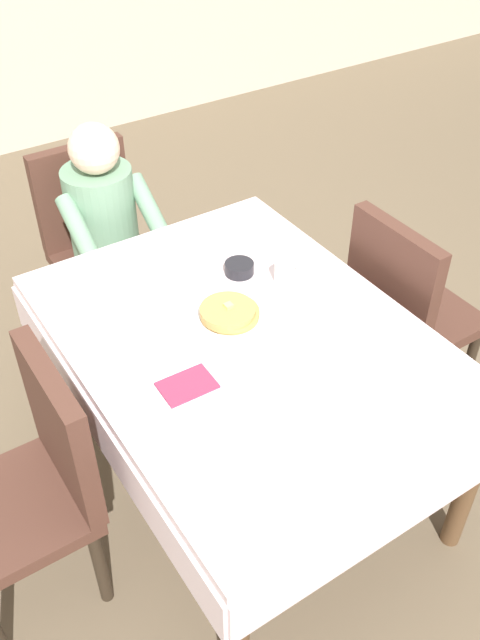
{
  "coord_description": "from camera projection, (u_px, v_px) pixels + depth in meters",
  "views": [
    {
      "loc": [
        -0.96,
        -1.43,
        2.25
      ],
      "look_at": [
        -0.01,
        0.03,
        0.79
      ],
      "focal_mm": 38.31,
      "sensor_mm": 36.0,
      "label": 1
    }
  ],
  "objects": [
    {
      "name": "chair_diner",
      "position": [
        96.0,
        234.0,
        3.16
      ],
      "size": [
        0.44,
        0.45,
        0.93
      ],
      "rotation": [
        0.0,
        0.0,
        3.14
      ],
      "color": "#4C2D23",
      "rests_on": "ground"
    },
    {
      "name": "bowl_butter",
      "position": [
        239.0,
        268.0,
        2.55
      ],
      "size": [
        0.11,
        0.11,
        0.04
      ],
      "primitive_type": "cylinder",
      "color": "black",
      "rests_on": "dining_table_main"
    },
    {
      "name": "diner_person",
      "position": [
        106.0,
        224.0,
        2.97
      ],
      "size": [
        0.4,
        0.43,
        1.12
      ],
      "rotation": [
        0.0,
        0.0,
        3.14
      ],
      "color": "gray",
      "rests_on": "ground"
    },
    {
      "name": "syrup_pitcher",
      "position": [
        130.0,
        312.0,
        2.33
      ],
      "size": [
        0.08,
        0.08,
        0.07
      ],
      "color": "silver",
      "rests_on": "dining_table_main"
    },
    {
      "name": "napkin_folded",
      "position": [
        187.0,
        385.0,
        2.11
      ],
      "size": [
        0.17,
        0.12,
        0.01
      ],
      "primitive_type": "cube",
      "rotation": [
        0.0,
        0.0,
        -0.03
      ],
      "color": "#8C2D4C",
      "rests_on": "dining_table_main"
    },
    {
      "name": "fork_left_of_plate",
      "position": [
        184.0,
        345.0,
        2.25
      ],
      "size": [
        0.02,
        0.18,
        0.0
      ],
      "primitive_type": "cube",
      "rotation": [
        0.0,
        0.0,
        1.63
      ],
      "color": "silver",
      "rests_on": "dining_table_main"
    },
    {
      "name": "cup_coffee",
      "position": [
        285.0,
        272.0,
        2.5
      ],
      "size": [
        0.11,
        0.08,
        0.08
      ],
      "color": "white",
      "rests_on": "dining_table_main"
    },
    {
      "name": "spoon_near_edge",
      "position": [
        294.0,
        375.0,
        2.15
      ],
      "size": [
        0.15,
        0.02,
        0.0
      ],
      "primitive_type": "cube",
      "rotation": [
        0.0,
        0.0,
        0.04
      ],
      "color": "silver",
      "rests_on": "dining_table_main"
    },
    {
      "name": "chair_right_side",
      "position": [
        404.0,
        305.0,
        2.75
      ],
      "size": [
        0.45,
        0.44,
        0.93
      ],
      "rotation": [
        0.0,
        0.0,
        -1.57
      ],
      "color": "#4C2D23",
      "rests_on": "ground"
    },
    {
      "name": "knife_right_of_plate",
      "position": [
        277.0,
        305.0,
        2.41
      ],
      "size": [
        0.02,
        0.2,
        0.0
      ],
      "primitive_type": "cube",
      "rotation": [
        0.0,
        0.0,
        1.54
      ],
      "color": "silver",
      "rests_on": "dining_table_main"
    },
    {
      "name": "ground_plane",
      "position": [
        245.0,
        472.0,
        2.77
      ],
      "size": [
        14.0,
        14.0,
        0.0
      ],
      "primitive_type": "plane",
      "color": "brown"
    },
    {
      "name": "plate_breakfast",
      "position": [
        229.0,
        320.0,
        2.34
      ],
      "size": [
        0.28,
        0.28,
        0.02
      ],
      "primitive_type": "cylinder",
      "color": "white",
      "rests_on": "dining_table_main"
    },
    {
      "name": "chair_left_side",
      "position": [
        38.0,
        476.0,
        2.11
      ],
      "size": [
        0.45,
        0.44,
        0.93
      ],
      "rotation": [
        0.0,
        0.0,
        1.57
      ],
      "color": "#4C2D23",
      "rests_on": "ground"
    },
    {
      "name": "breakfast_stack",
      "position": [
        229.0,
        313.0,
        2.32
      ],
      "size": [
        0.21,
        0.2,
        0.06
      ],
      "color": "tan",
      "rests_on": "plate_breakfast"
    },
    {
      "name": "dining_table_main",
      "position": [
        246.0,
        355.0,
        2.35
      ],
      "size": [
        1.12,
        1.52,
        0.74
      ],
      "color": "silver",
      "rests_on": "ground"
    }
  ]
}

